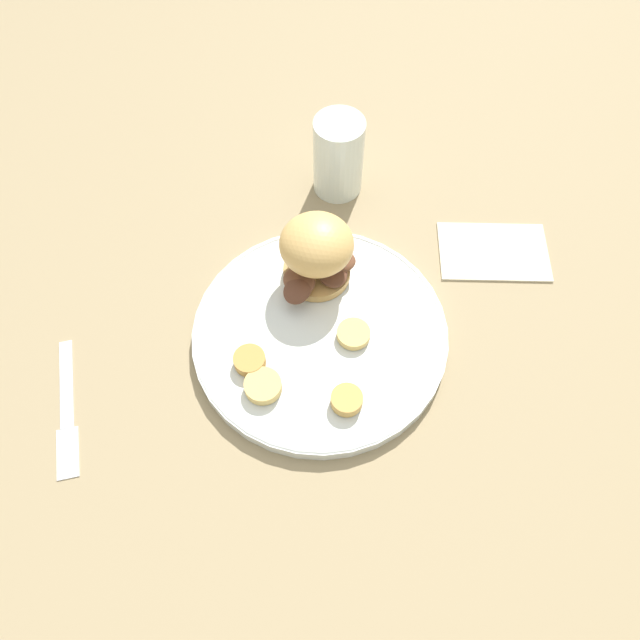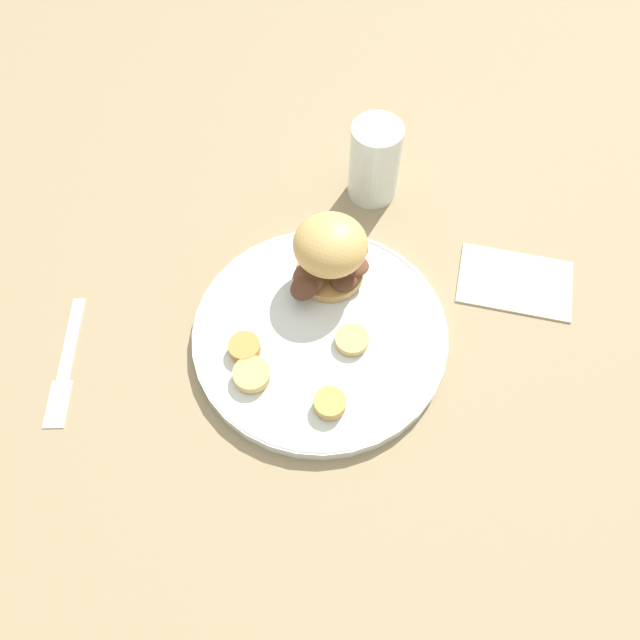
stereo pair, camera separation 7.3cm
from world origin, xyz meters
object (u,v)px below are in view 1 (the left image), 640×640
Objects in this scene: sandwich at (317,253)px; fork at (67,409)px; dinner_plate at (320,334)px; drinking_glass at (338,156)px.

sandwich reaches higher than fork.
fork is (-0.03, -0.30, -0.01)m from dinner_plate.
drinking_glass is at bearing 150.13° from dinner_plate.
sandwich is 0.17m from drinking_glass.
fork is at bearing -82.96° from sandwich.
drinking_glass reaches higher than sandwich.
fork is at bearing -66.99° from drinking_glass.
fork is (0.04, -0.33, -0.06)m from sandwich.
fork is at bearing -96.33° from dinner_plate.
drinking_glass is (-0.18, 0.43, 0.06)m from fork.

